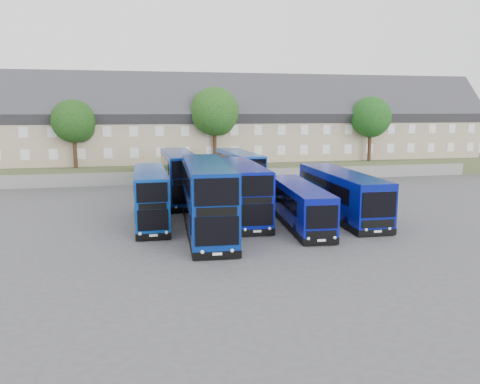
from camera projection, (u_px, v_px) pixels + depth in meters
name	position (u px, v px, depth m)	size (l,w,h in m)	color
ground	(244.00, 235.00, 32.04)	(120.00, 120.00, 0.00)	#46464B
retaining_wall	(200.00, 176.00, 55.04)	(70.00, 0.40, 1.50)	slate
earth_bank	(191.00, 165.00, 64.64)	(80.00, 20.00, 2.00)	#485831
terrace_row	(240.00, 125.00, 61.04)	(66.00, 10.40, 11.20)	tan
dd_front_left	(151.00, 198.00, 34.96)	(2.33, 10.10, 4.01)	#083A9E
dd_front_mid	(207.00, 199.00, 32.09)	(3.40, 12.46, 4.91)	navy
dd_front_right	(243.00, 192.00, 36.40)	(2.87, 10.98, 4.33)	#07128F
dd_rear_left	(179.00, 177.00, 43.78)	(2.86, 11.50, 4.55)	navy
dd_rear_right	(239.00, 174.00, 47.50)	(3.11, 10.85, 4.26)	#083A98
coach_east_a	(299.00, 206.00, 34.47)	(3.18, 11.29, 3.05)	#070F8C
coach_east_b	(340.00, 195.00, 37.49)	(3.07, 13.19, 3.59)	navy
tree_west	(75.00, 123.00, 52.19)	(4.80, 4.80, 7.65)	#382314
tree_mid	(216.00, 113.00, 55.76)	(5.76, 5.76, 9.18)	#382314
tree_east	(371.00, 119.00, 59.47)	(5.12, 5.12, 8.16)	#382314
tree_far	(387.00, 115.00, 67.38)	(5.44, 5.44, 8.67)	#382314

